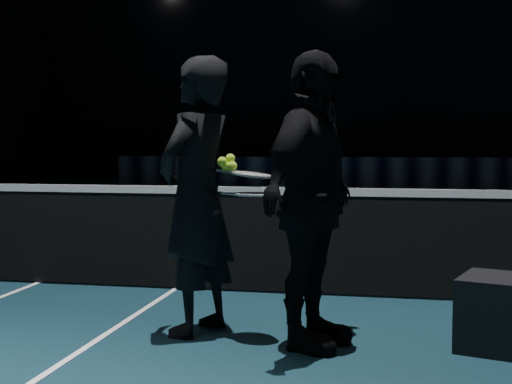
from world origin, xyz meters
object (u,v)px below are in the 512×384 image
at_px(player_b, 311,200).
at_px(racket_upper, 251,175).
at_px(racket_lower, 255,195).
at_px(player_a, 197,196).
at_px(tennis_balls, 230,164).

height_order(player_b, racket_upper, player_b).
bearing_deg(racket_lower, player_a, -180.00).
xyz_separation_m(racket_upper, tennis_balls, (-0.15, -0.00, 0.07)).
distance_m(player_b, racket_upper, 0.48).
bearing_deg(racket_upper, player_a, -178.29).
bearing_deg(player_a, racket_lower, 95.11).
distance_m(player_a, racket_lower, 0.45).
xyz_separation_m(player_a, racket_lower, (0.44, -0.10, 0.02)).
relative_size(player_a, tennis_balls, 16.19).
bearing_deg(racket_upper, tennis_balls, -170.43).
distance_m(player_a, racket_upper, 0.43).
xyz_separation_m(racket_lower, racket_upper, (-0.04, 0.05, 0.13)).
xyz_separation_m(player_a, racket_upper, (0.40, -0.05, 0.16)).
bearing_deg(tennis_balls, racket_lower, -14.87).
relative_size(player_a, racket_lower, 2.86).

